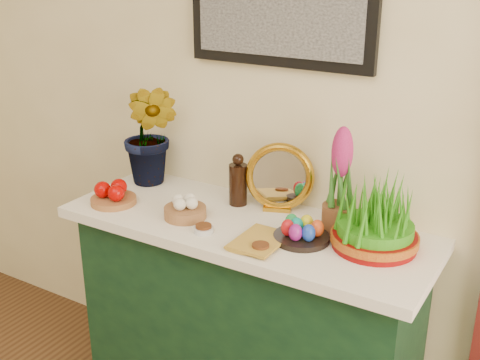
{
  "coord_description": "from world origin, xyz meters",
  "views": [
    {
      "loc": [
        1.01,
        0.25,
        1.83
      ],
      "look_at": [
        -0.01,
        1.95,
        1.07
      ],
      "focal_mm": 45.0,
      "sensor_mm": 36.0,
      "label": 1
    }
  ],
  "objects_px": {
    "mirror": "(280,178)",
    "book": "(240,235)",
    "hyacinth_green": "(150,118)",
    "wheatgrass_sabzeh": "(376,219)",
    "sideboard": "(246,327)"
  },
  "relations": [
    {
      "from": "sideboard",
      "to": "wheatgrass_sabzeh",
      "type": "height_order",
      "value": "wheatgrass_sabzeh"
    },
    {
      "from": "mirror",
      "to": "book",
      "type": "distance_m",
      "value": 0.32
    },
    {
      "from": "sideboard",
      "to": "mirror",
      "type": "distance_m",
      "value": 0.62
    },
    {
      "from": "sideboard",
      "to": "mirror",
      "type": "relative_size",
      "value": 4.84
    },
    {
      "from": "book",
      "to": "mirror",
      "type": "bearing_deg",
      "value": 91.37
    },
    {
      "from": "hyacinth_green",
      "to": "wheatgrass_sabzeh",
      "type": "height_order",
      "value": "hyacinth_green"
    },
    {
      "from": "sideboard",
      "to": "book",
      "type": "height_order",
      "value": "book"
    },
    {
      "from": "hyacinth_green",
      "to": "mirror",
      "type": "distance_m",
      "value": 0.61
    },
    {
      "from": "mirror",
      "to": "wheatgrass_sabzeh",
      "type": "bearing_deg",
      "value": -16.02
    },
    {
      "from": "wheatgrass_sabzeh",
      "to": "book",
      "type": "bearing_deg",
      "value": -156.73
    },
    {
      "from": "book",
      "to": "wheatgrass_sabzeh",
      "type": "height_order",
      "value": "wheatgrass_sabzeh"
    },
    {
      "from": "sideboard",
      "to": "hyacinth_green",
      "type": "distance_m",
      "value": 0.94
    },
    {
      "from": "hyacinth_green",
      "to": "wheatgrass_sabzeh",
      "type": "relative_size",
      "value": 1.97
    },
    {
      "from": "sideboard",
      "to": "mirror",
      "type": "height_order",
      "value": "mirror"
    },
    {
      "from": "hyacinth_green",
      "to": "book",
      "type": "xyz_separation_m",
      "value": [
        0.6,
        -0.27,
        -0.28
      ]
    }
  ]
}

